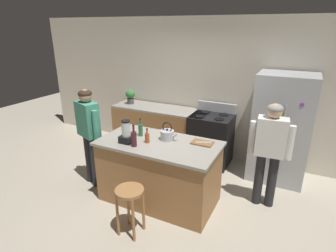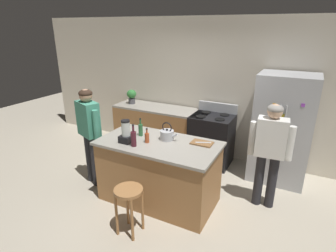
{
  "view_description": "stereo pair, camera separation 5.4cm",
  "coord_description": "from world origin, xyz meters",
  "px_view_note": "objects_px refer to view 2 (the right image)",
  "views": [
    {
      "loc": [
        1.71,
        -3.13,
        2.52
      ],
      "look_at": [
        0.0,
        0.3,
        1.11
      ],
      "focal_mm": 29.08,
      "sensor_mm": 36.0,
      "label": 1
    },
    {
      "loc": [
        1.76,
        -3.1,
        2.52
      ],
      "look_at": [
        0.0,
        0.3,
        1.11
      ],
      "focal_mm": 29.08,
      "sensor_mm": 36.0,
      "label": 2
    }
  ],
  "objects_px": {
    "blender_appliance": "(126,133)",
    "stove_range": "(211,139)",
    "chef_knife": "(203,142)",
    "cutting_board": "(202,143)",
    "tea_kettle": "(167,135)",
    "bottle_cooking_sauce": "(147,137)",
    "refrigerator": "(282,129)",
    "bottle_wine": "(134,138)",
    "kitchen_island": "(159,172)",
    "person_by_sink_right": "(270,147)",
    "potted_plant": "(132,96)",
    "person_by_island_left": "(89,128)",
    "bottle_olive_oil": "(141,129)",
    "bar_stool": "(129,199)"
  },
  "relations": [
    {
      "from": "blender_appliance",
      "to": "stove_range",
      "type": "bearing_deg",
      "value": 67.65
    },
    {
      "from": "chef_knife",
      "to": "cutting_board",
      "type": "bearing_deg",
      "value": 155.56
    },
    {
      "from": "stove_range",
      "to": "chef_knife",
      "type": "relative_size",
      "value": 5.16
    },
    {
      "from": "tea_kettle",
      "to": "bottle_cooking_sauce",
      "type": "bearing_deg",
      "value": -132.13
    },
    {
      "from": "cutting_board",
      "to": "refrigerator",
      "type": "bearing_deg",
      "value": 53.45
    },
    {
      "from": "refrigerator",
      "to": "bottle_wine",
      "type": "relative_size",
      "value": 5.78
    },
    {
      "from": "kitchen_island",
      "to": "person_by_sink_right",
      "type": "xyz_separation_m",
      "value": [
        1.44,
        0.6,
        0.46
      ]
    },
    {
      "from": "potted_plant",
      "to": "bottle_wine",
      "type": "bearing_deg",
      "value": -54.88
    },
    {
      "from": "person_by_island_left",
      "to": "stove_range",
      "type": "bearing_deg",
      "value": 46.38
    },
    {
      "from": "tea_kettle",
      "to": "chef_knife",
      "type": "bearing_deg",
      "value": 9.76
    },
    {
      "from": "bottle_wine",
      "to": "bottle_olive_oil",
      "type": "distance_m",
      "value": 0.38
    },
    {
      "from": "bottle_cooking_sauce",
      "to": "person_by_sink_right",
      "type": "bearing_deg",
      "value": 23.14
    },
    {
      "from": "person_by_island_left",
      "to": "chef_knife",
      "type": "bearing_deg",
      "value": 9.85
    },
    {
      "from": "person_by_island_left",
      "to": "potted_plant",
      "type": "distance_m",
      "value": 1.66
    },
    {
      "from": "person_by_sink_right",
      "to": "potted_plant",
      "type": "xyz_separation_m",
      "value": [
        -2.96,
        0.95,
        0.19
      ]
    },
    {
      "from": "potted_plant",
      "to": "stove_range",
      "type": "bearing_deg",
      "value": -0.81
    },
    {
      "from": "kitchen_island",
      "to": "refrigerator",
      "type": "distance_m",
      "value": 2.17
    },
    {
      "from": "stove_range",
      "to": "potted_plant",
      "type": "relative_size",
      "value": 3.79
    },
    {
      "from": "stove_range",
      "to": "bottle_wine",
      "type": "height_order",
      "value": "bottle_wine"
    },
    {
      "from": "tea_kettle",
      "to": "chef_knife",
      "type": "xyz_separation_m",
      "value": [
        0.53,
        0.09,
        -0.06
      ]
    },
    {
      "from": "kitchen_island",
      "to": "bottle_olive_oil",
      "type": "distance_m",
      "value": 0.69
    },
    {
      "from": "person_by_sink_right",
      "to": "person_by_island_left",
      "type": "bearing_deg",
      "value": -165.8
    },
    {
      "from": "bottle_cooking_sauce",
      "to": "cutting_board",
      "type": "xyz_separation_m",
      "value": [
        0.71,
        0.32,
        -0.07
      ]
    },
    {
      "from": "blender_appliance",
      "to": "kitchen_island",
      "type": "bearing_deg",
      "value": 26.47
    },
    {
      "from": "bottle_cooking_sauce",
      "to": "kitchen_island",
      "type": "bearing_deg",
      "value": 28.92
    },
    {
      "from": "potted_plant",
      "to": "person_by_island_left",
      "type": "bearing_deg",
      "value": -79.82
    },
    {
      "from": "potted_plant",
      "to": "tea_kettle",
      "type": "height_order",
      "value": "potted_plant"
    },
    {
      "from": "chef_knife",
      "to": "blender_appliance",
      "type": "bearing_deg",
      "value": 179.4
    },
    {
      "from": "blender_appliance",
      "to": "chef_knife",
      "type": "xyz_separation_m",
      "value": [
        1.0,
        0.44,
        -0.12
      ]
    },
    {
      "from": "bar_stool",
      "to": "bottle_olive_oil",
      "type": "relative_size",
      "value": 2.33
    },
    {
      "from": "person_by_island_left",
      "to": "bottle_olive_oil",
      "type": "relative_size",
      "value": 5.87
    },
    {
      "from": "refrigerator",
      "to": "person_by_island_left",
      "type": "distance_m",
      "value": 3.15
    },
    {
      "from": "tea_kettle",
      "to": "cutting_board",
      "type": "relative_size",
      "value": 0.92
    },
    {
      "from": "refrigerator",
      "to": "chef_knife",
      "type": "height_order",
      "value": "refrigerator"
    },
    {
      "from": "stove_range",
      "to": "chef_knife",
      "type": "height_order",
      "value": "stove_range"
    },
    {
      "from": "stove_range",
      "to": "bottle_olive_oil",
      "type": "xyz_separation_m",
      "value": [
        -0.66,
        -1.43,
        0.57
      ]
    },
    {
      "from": "chef_knife",
      "to": "kitchen_island",
      "type": "bearing_deg",
      "value": 177.52
    },
    {
      "from": "bottle_olive_oil",
      "to": "person_by_sink_right",
      "type": "bearing_deg",
      "value": 15.51
    },
    {
      "from": "stove_range",
      "to": "bar_stool",
      "type": "relative_size",
      "value": 1.77
    },
    {
      "from": "bottle_cooking_sauce",
      "to": "chef_knife",
      "type": "bearing_deg",
      "value": 23.36
    },
    {
      "from": "person_by_sink_right",
      "to": "bottle_olive_oil",
      "type": "xyz_separation_m",
      "value": [
        -1.8,
        -0.5,
        0.12
      ]
    },
    {
      "from": "blender_appliance",
      "to": "bottle_wine",
      "type": "relative_size",
      "value": 1.05
    },
    {
      "from": "refrigerator",
      "to": "bottle_olive_oil",
      "type": "xyz_separation_m",
      "value": [
        -1.87,
        -1.4,
        0.14
      ]
    },
    {
      "from": "bottle_wine",
      "to": "chef_knife",
      "type": "relative_size",
      "value": 1.44
    },
    {
      "from": "bottle_wine",
      "to": "cutting_board",
      "type": "xyz_separation_m",
      "value": [
        0.81,
        0.51,
        -0.11
      ]
    },
    {
      "from": "bar_stool",
      "to": "tea_kettle",
      "type": "height_order",
      "value": "tea_kettle"
    },
    {
      "from": "cutting_board",
      "to": "bar_stool",
      "type": "bearing_deg",
      "value": -118.28
    },
    {
      "from": "potted_plant",
      "to": "bottle_wine",
      "type": "height_order",
      "value": "bottle_wine"
    },
    {
      "from": "kitchen_island",
      "to": "bottle_cooking_sauce",
      "type": "height_order",
      "value": "bottle_cooking_sauce"
    },
    {
      "from": "kitchen_island",
      "to": "refrigerator",
      "type": "xyz_separation_m",
      "value": [
        1.51,
        1.5,
        0.43
      ]
    }
  ]
}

